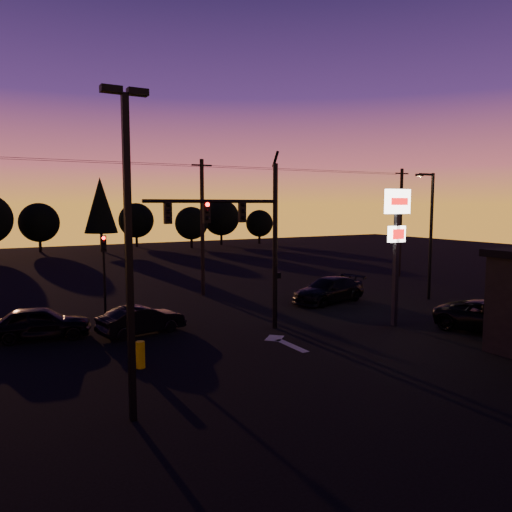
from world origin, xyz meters
The scene contains 21 objects.
ground centered at (0.00, 0.00, 0.00)m, with size 120.00×120.00×0.00m, color black.
lane_arrow centered at (0.50, 1.67, 0.01)m, with size 1.20×3.10×0.01m.
traffic_signal_mast centered at (-0.10, 3.99, 4.94)m, with size 6.79×0.52×8.58m.
secondary_signal centered at (-5.00, 11.49, 2.86)m, with size 0.30×0.31×4.35m.
parking_lot_light centered at (-7.50, -3.00, 5.27)m, with size 1.25×0.30×9.14m.
pylon_sign centered at (7.00, 1.50, 4.91)m, with size 1.50×0.28×6.80m.
streetlight centered at (13.91, 5.50, 4.42)m, with size 1.55×0.35×8.00m.
utility_pole_1 centered at (2.00, 14.00, 4.59)m, with size 1.40×0.26×9.00m.
utility_pole_2 centered at (20.00, 14.00, 4.59)m, with size 1.40×0.26×9.00m.
power_wires centered at (2.00, 14.00, 8.57)m, with size 36.00×1.22×0.07m.
bollard centered at (-6.00, 1.33, 0.50)m, with size 0.33×0.33×1.00m, color #CAB900.
tree_3 centered at (-4.00, 52.00, 3.75)m, with size 4.95×4.95×6.22m.
tree_4 centered at (3.00, 49.00, 5.93)m, with size 4.18×4.18×9.50m.
tree_5 centered at (9.00, 54.00, 3.75)m, with size 4.95×4.95×6.22m.
tree_6 centered at (15.00, 48.00, 3.43)m, with size 4.54×4.54×5.71m.
tree_7 centered at (21.00, 51.00, 4.06)m, with size 5.36×5.36×6.74m.
tree_8 centered at (27.00, 50.00, 3.12)m, with size 4.12×4.12×5.19m.
car_left centered at (-8.78, 7.51, 0.75)m, with size 1.76×4.37×1.49m, color black.
car_mid centered at (-4.52, 6.13, 0.67)m, with size 1.42×4.06×1.34m, color black.
car_right centered at (7.84, 7.92, 0.76)m, with size 2.14×5.27×1.53m, color black.
suv_parked centered at (10.00, -1.93, 0.74)m, with size 2.45×5.31×1.48m, color black.
Camera 1 is at (-11.12, -16.48, 6.07)m, focal length 35.00 mm.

